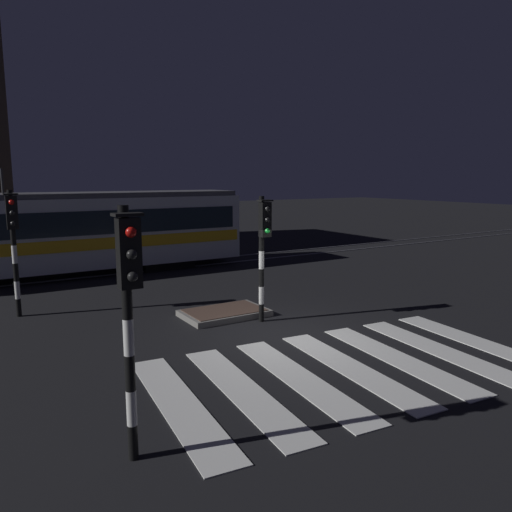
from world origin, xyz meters
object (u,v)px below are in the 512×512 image
at_px(traffic_light_corner_near_left, 129,298).
at_px(traffic_light_corner_far_left, 13,234).
at_px(tram, 67,232).
at_px(traffic_light_median_centre, 263,240).

relative_size(traffic_light_corner_near_left, traffic_light_corner_far_left, 1.00).
distance_m(traffic_light_corner_far_left, tram, 5.85).
xyz_separation_m(traffic_light_corner_near_left, traffic_light_median_centre, (5.01, 4.61, -0.09)).
xyz_separation_m(traffic_light_corner_near_left, tram, (1.88, 13.90, -0.57)).
distance_m(traffic_light_median_centre, traffic_light_corner_far_left, 6.79).
bearing_deg(traffic_light_corner_far_left, tram, 65.98).
bearing_deg(tram, traffic_light_corner_near_left, -97.69).
relative_size(traffic_light_median_centre, traffic_light_corner_far_left, 0.96).
relative_size(traffic_light_median_centre, tram, 0.24).
xyz_separation_m(traffic_light_corner_far_left, tram, (2.37, 5.32, -0.57)).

